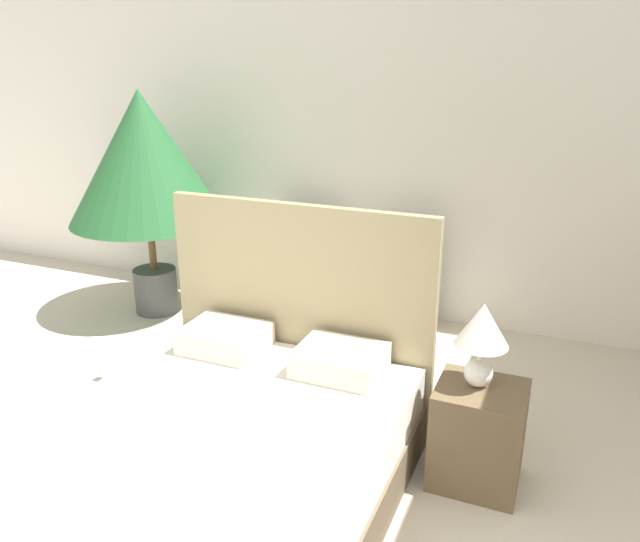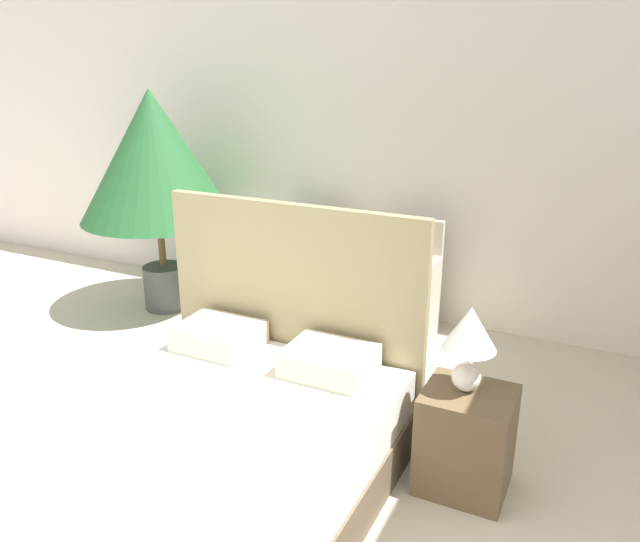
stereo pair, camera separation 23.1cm
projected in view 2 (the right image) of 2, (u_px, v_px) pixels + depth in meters
wall_back at (387, 146)px, 5.10m from camera, size 10.00×0.06×2.90m
bed at (199, 461)px, 3.02m from camera, size 1.64×2.14×1.37m
armchair_near_window_left at (289, 287)px, 5.23m from camera, size 0.64×0.71×0.95m
armchair_near_window_right at (394, 306)px, 4.84m from camera, size 0.62×0.69×0.95m
potted_palm at (154, 159)px, 5.18m from camera, size 1.29×1.29×1.90m
nightstand at (466, 440)px, 3.22m from camera, size 0.45×0.41×0.55m
table_lamp at (470, 336)px, 3.05m from camera, size 0.27×0.27×0.45m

